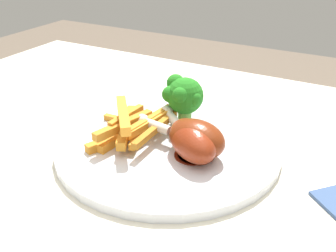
# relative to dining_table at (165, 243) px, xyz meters

# --- Properties ---
(dining_table) EXTENTS (1.03, 0.74, 0.72)m
(dining_table) POSITION_rel_dining_table_xyz_m (0.00, 0.00, 0.00)
(dining_table) COLOR silver
(dining_table) RESTS_ON ground_plane
(dinner_plate) EXTENTS (0.29, 0.29, 0.01)m
(dinner_plate) POSITION_rel_dining_table_xyz_m (0.02, -0.05, 0.12)
(dinner_plate) COLOR silver
(dinner_plate) RESTS_ON dining_table
(broccoli_floret_front) EXTENTS (0.06, 0.05, 0.07)m
(broccoli_floret_front) POSITION_rel_dining_table_xyz_m (0.03, -0.10, 0.17)
(broccoli_floret_front) COLOR #74BA4B
(broccoli_floret_front) RESTS_ON dinner_plate
(carrot_fries_pile) EXTENTS (0.10, 0.12, 0.04)m
(carrot_fries_pile) POSITION_rel_dining_table_xyz_m (0.07, -0.03, 0.14)
(carrot_fries_pile) COLOR orange
(carrot_fries_pile) RESTS_ON dinner_plate
(chicken_drumstick_near) EXTENTS (0.13, 0.06, 0.05)m
(chicken_drumstick_near) POSITION_rel_dining_table_xyz_m (-0.02, -0.03, 0.15)
(chicken_drumstick_near) COLOR #53190A
(chicken_drumstick_near) RESTS_ON dinner_plate
(chicken_drumstick_far) EXTENTS (0.12, 0.11, 0.04)m
(chicken_drumstick_far) POSITION_rel_dining_table_xyz_m (-0.02, -0.03, 0.15)
(chicken_drumstick_far) COLOR #5F1A0B
(chicken_drumstick_far) RESTS_ON dinner_plate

